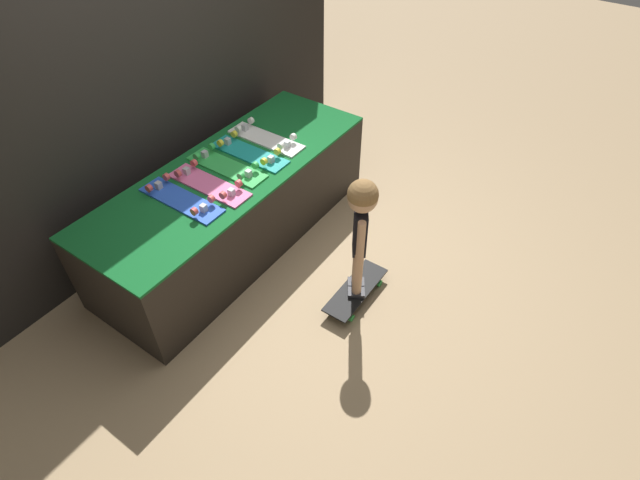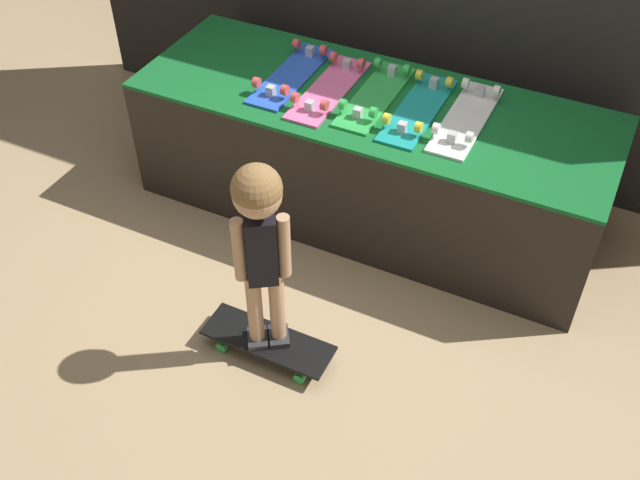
% 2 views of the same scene
% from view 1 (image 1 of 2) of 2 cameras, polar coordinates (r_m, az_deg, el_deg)
% --- Properties ---
extents(ground_plane, '(16.00, 16.00, 0.00)m').
position_cam_1_polar(ground_plane, '(3.96, -2.36, -3.24)').
color(ground_plane, tan).
extents(back_wall, '(4.29, 0.10, 2.29)m').
position_cam_1_polar(back_wall, '(4.05, -18.30, 15.96)').
color(back_wall, black).
rests_on(back_wall, ground_plane).
extents(display_rack, '(2.44, 0.86, 0.70)m').
position_cam_1_polar(display_rack, '(4.04, -9.74, 3.94)').
color(display_rack, black).
rests_on(display_rack, ground_plane).
extents(skateboard_blue_on_rack, '(0.19, 0.66, 0.09)m').
position_cam_1_polar(skateboard_blue_on_rack, '(3.58, -15.60, 4.56)').
color(skateboard_blue_on_rack, blue).
rests_on(skateboard_blue_on_rack, display_rack).
extents(skateboard_pink_on_rack, '(0.19, 0.66, 0.09)m').
position_cam_1_polar(skateboard_pink_on_rack, '(3.68, -12.58, 6.29)').
color(skateboard_pink_on_rack, pink).
rests_on(skateboard_pink_on_rack, display_rack).
extents(skateboard_green_on_rack, '(0.19, 0.66, 0.09)m').
position_cam_1_polar(skateboard_green_on_rack, '(3.83, -10.64, 8.31)').
color(skateboard_green_on_rack, green).
rests_on(skateboard_green_on_rack, display_rack).
extents(skateboard_teal_on_rack, '(0.19, 0.66, 0.09)m').
position_cam_1_polar(skateboard_teal_on_rack, '(3.96, -8.11, 9.88)').
color(skateboard_teal_on_rack, teal).
rests_on(skateboard_teal_on_rack, display_rack).
extents(skateboard_white_on_rack, '(0.19, 0.66, 0.09)m').
position_cam_1_polar(skateboard_white_on_rack, '(4.12, -6.21, 11.52)').
color(skateboard_white_on_rack, white).
rests_on(skateboard_white_on_rack, display_rack).
extents(skateboard_on_floor, '(0.61, 0.20, 0.09)m').
position_cam_1_polar(skateboard_on_floor, '(3.71, 4.12, -5.76)').
color(skateboard_on_floor, black).
rests_on(skateboard_on_floor, ground_plane).
extents(child, '(0.22, 0.20, 0.98)m').
position_cam_1_polar(child, '(3.22, 4.74, 2.48)').
color(child, '#2D2D33').
rests_on(child, skateboard_on_floor).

